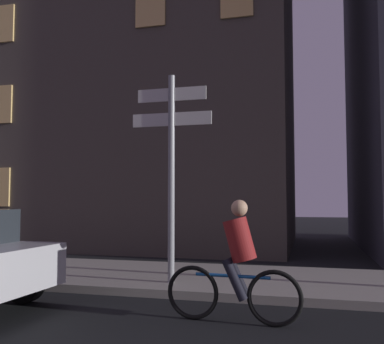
% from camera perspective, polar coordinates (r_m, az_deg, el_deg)
% --- Properties ---
extents(sidewalk_kerb, '(40.00, 3.11, 0.14)m').
position_cam_1_polar(sidewalk_kerb, '(8.72, 5.24, -13.75)').
color(sidewalk_kerb, gray).
rests_on(sidewalk_kerb, ground_plane).
extents(signpost, '(1.50, 0.12, 3.74)m').
position_cam_1_polar(signpost, '(7.99, -2.69, 1.77)').
color(signpost, gray).
rests_on(signpost, sidewalk_kerb).
extents(cyclist, '(1.82, 0.35, 1.61)m').
position_cam_1_polar(cyclist, '(5.93, 5.72, -11.95)').
color(cyclist, black).
rests_on(cyclist, ground_plane).
extents(building_left_block, '(10.07, 7.76, 15.99)m').
position_cam_1_polar(building_left_block, '(17.73, -4.84, 17.54)').
color(building_left_block, '#4C443D').
rests_on(building_left_block, ground_plane).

